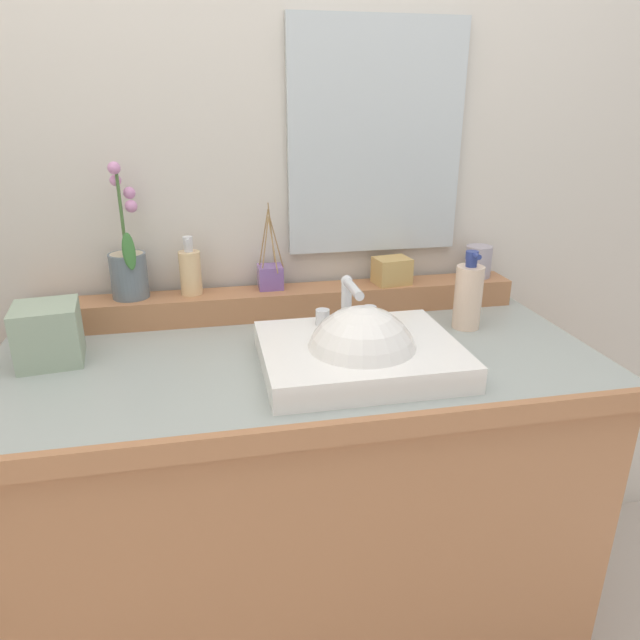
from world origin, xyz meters
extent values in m
cube|color=beige|center=(0.00, 0.42, 1.23)|extent=(2.96, 0.20, 2.46)
cube|color=#A86E48|center=(0.00, 0.00, 0.42)|extent=(1.32, 0.61, 0.84)
cube|color=#959F9A|center=(0.00, 0.00, 0.86)|extent=(1.34, 0.63, 0.04)
cube|color=#A86E48|center=(0.00, -0.32, 0.86)|extent=(1.34, 0.02, 0.04)
cube|color=#A86E48|center=(0.00, 0.25, 0.91)|extent=(1.26, 0.11, 0.07)
cube|color=white|center=(0.12, -0.10, 0.90)|extent=(0.41, 0.34, 0.06)
sphere|color=white|center=(0.12, -0.12, 0.90)|extent=(0.24, 0.24, 0.24)
cylinder|color=silver|center=(0.12, 0.02, 0.98)|extent=(0.02, 0.02, 0.10)
cylinder|color=silver|center=(0.12, -0.04, 1.03)|extent=(0.02, 0.11, 0.02)
sphere|color=silver|center=(0.12, 0.02, 1.03)|extent=(0.03, 0.03, 0.03)
cylinder|color=silver|center=(0.06, 0.02, 0.95)|extent=(0.03, 0.03, 0.04)
cylinder|color=silver|center=(0.17, 0.02, 0.95)|extent=(0.03, 0.03, 0.04)
cylinder|color=slate|center=(-0.38, 0.27, 1.00)|extent=(0.09, 0.09, 0.11)
cylinder|color=tan|center=(-0.38, 0.27, 1.05)|extent=(0.08, 0.08, 0.01)
cylinder|color=#476B38|center=(-0.38, 0.27, 1.16)|extent=(0.01, 0.01, 0.21)
ellipsoid|color=#387033|center=(-0.36, 0.22, 1.07)|extent=(0.03, 0.03, 0.09)
ellipsoid|color=#387033|center=(-0.37, 0.23, 1.07)|extent=(0.03, 0.03, 0.08)
sphere|color=#C882B5|center=(-0.35, 0.28, 1.17)|extent=(0.03, 0.03, 0.03)
sphere|color=#C882B5|center=(-0.36, 0.29, 1.20)|extent=(0.03, 0.03, 0.03)
sphere|color=#C882B5|center=(-0.38, 0.28, 1.23)|extent=(0.03, 0.03, 0.03)
sphere|color=#C882B5|center=(-0.38, 0.26, 1.26)|extent=(0.03, 0.03, 0.03)
cylinder|color=#E2BC87|center=(-0.23, 0.26, 1.00)|extent=(0.05, 0.05, 0.11)
cylinder|color=silver|center=(-0.23, 0.26, 1.07)|extent=(0.02, 0.02, 0.02)
cylinder|color=silver|center=(-0.23, 0.26, 1.08)|extent=(0.02, 0.02, 0.02)
cylinder|color=silver|center=(-0.23, 0.25, 1.09)|extent=(0.01, 0.03, 0.01)
cylinder|color=#A29AA7|center=(0.56, 0.26, 0.99)|extent=(0.07, 0.07, 0.09)
cube|color=#77549D|center=(-0.02, 0.27, 0.98)|extent=(0.06, 0.06, 0.06)
cylinder|color=#9E7A4C|center=(-0.01, 0.27, 1.07)|extent=(0.04, 0.01, 0.15)
cylinder|color=#9E7A4C|center=(-0.02, 0.29, 1.08)|extent=(0.02, 0.04, 0.17)
cylinder|color=#9E7A4C|center=(-0.04, 0.28, 1.08)|extent=(0.03, 0.02, 0.16)
cylinder|color=#9E7A4C|center=(-0.04, 0.26, 1.07)|extent=(0.03, 0.02, 0.14)
cylinder|color=#9E7A4C|center=(-0.02, 0.25, 1.06)|extent=(0.02, 0.04, 0.14)
cube|color=tan|center=(0.30, 0.25, 0.98)|extent=(0.10, 0.09, 0.07)
cylinder|color=beige|center=(0.44, 0.07, 0.96)|extent=(0.07, 0.07, 0.16)
cylinder|color=navy|center=(0.44, 0.07, 1.04)|extent=(0.03, 0.03, 0.02)
cylinder|color=navy|center=(0.44, 0.07, 1.06)|extent=(0.03, 0.03, 0.02)
cylinder|color=navy|center=(0.44, 0.05, 1.07)|extent=(0.01, 0.04, 0.01)
cube|color=#8FA38A|center=(-0.53, 0.06, 0.94)|extent=(0.15, 0.15, 0.13)
cube|color=silver|center=(0.26, 0.31, 1.32)|extent=(0.46, 0.02, 0.58)
camera|label=1|loc=(-0.18, -1.16, 1.40)|focal=32.06mm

